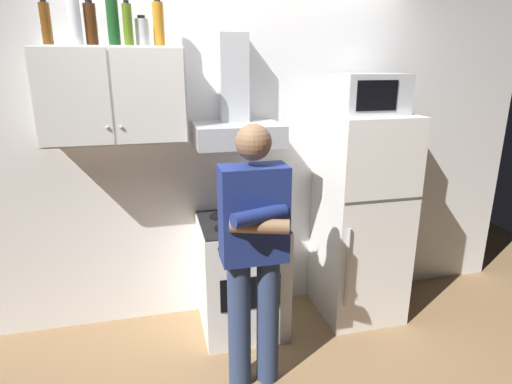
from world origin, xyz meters
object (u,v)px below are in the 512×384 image
stove_oven (242,275)px  range_hood (236,116)px  upper_cabinet (114,95)px  bottle_beer_brown (46,24)px  microwave (369,94)px  bottle_liquor_amber (159,24)px  bottle_olive_oil (128,25)px  bottle_vodka_clear (74,20)px  bottle_wine_green (113,19)px  person_standing (254,252)px  cooking_pot (263,215)px  bottle_canister_steel (142,32)px  bottle_rum_dark (91,24)px  refrigerator (361,218)px

stove_oven → range_hood: (0.00, 0.13, 1.16)m
stove_oven → upper_cabinet: bearing=171.1°
range_hood → bottle_beer_brown: 1.28m
microwave → bottle_liquor_amber: size_ratio=1.67×
bottle_olive_oil → bottle_vodka_clear: bearing=-178.8°
bottle_wine_green → bottle_liquor_amber: bottle_wine_green is taller
bottle_olive_oil → bottle_wine_green: (-0.09, 0.01, 0.03)m
person_standing → cooking_pot: bearing=69.7°
upper_cabinet → microwave: bearing=-3.5°
person_standing → bottle_liquor_amber: 1.56m
bottle_beer_brown → range_hood: bearing=0.8°
bottle_canister_steel → bottle_liquor_amber: size_ratio=0.64×
microwave → bottle_rum_dark: bottle_rum_dark is taller
microwave → cooking_pot: (-0.82, -0.14, -0.80)m
cooking_pot → stove_oven: bearing=137.5°
bottle_rum_dark → bottle_beer_brown: size_ratio=1.01×
refrigerator → bottle_rum_dark: bearing=176.2°
microwave → upper_cabinet: bearing=176.5°
stove_oven → bottle_canister_steel: (-0.59, 0.14, 1.70)m
microwave → bottle_rum_dark: 1.90m
range_hood → bottle_liquor_amber: (-0.49, 0.04, 0.59)m
range_hood → bottle_beer_brown: bottle_beer_brown is taller
upper_cabinet → person_standing: (0.75, -0.73, -0.85)m
refrigerator → cooking_pot: refrigerator is taller
bottle_rum_dark → bottle_canister_steel: bearing=3.9°
range_hood → bottle_wine_green: (-0.76, -0.01, 0.61)m
stove_oven → bottle_beer_brown: bearing=174.4°
cooking_pot → bottle_olive_oil: size_ratio=1.16×
cooking_pot → bottle_liquor_amber: bottle_liquor_amber is taller
stove_oven → bottle_olive_oil: 1.87m
cooking_pot → bottle_canister_steel: (-0.72, 0.26, 1.20)m
refrigerator → bottle_beer_brown: bottle_beer_brown is taller
person_standing → bottle_rum_dark: bearing=139.2°
bottle_olive_oil → bottle_wine_green: bearing=170.8°
cooking_pot → bottle_liquor_amber: size_ratio=1.06×
stove_oven → bottle_canister_steel: 1.81m
bottle_vodka_clear → bottle_liquor_amber: size_ratio=1.05×
upper_cabinet → cooking_pot: size_ratio=2.95×
bottle_canister_steel → bottle_beer_brown: size_ratio=0.72×
bottle_rum_dark → bottle_liquor_amber: size_ratio=0.91×
stove_oven → range_hood: 1.17m
refrigerator → bottle_wine_green: bottle_wine_green is taller
bottle_canister_steel → bottle_rum_dark: size_ratio=0.71×
cooking_pot → range_hood: bearing=117.9°
person_standing → bottle_rum_dark: bottle_rum_dark is taller
bottle_olive_oil → bottle_vodka_clear: (-0.30, -0.01, 0.02)m
refrigerator → bottle_canister_steel: bottle_canister_steel is taller
refrigerator → bottle_canister_steel: size_ratio=8.68×
microwave → bottle_liquor_amber: bearing=174.2°
person_standing → bottle_vodka_clear: 1.74m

